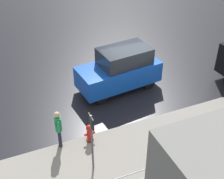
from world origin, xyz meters
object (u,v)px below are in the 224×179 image
object	(u,v)px
moving_hatchback	(120,69)
pedestrian	(58,126)
fire_hydrant	(90,133)
sign_post	(92,135)

from	to	relation	value
moving_hatchback	pedestrian	bearing A→B (deg)	36.42
fire_hydrant	moving_hatchback	bearing A→B (deg)	-131.38
pedestrian	fire_hydrant	bearing A→B (deg)	168.81
pedestrian	sign_post	size ratio (longest dim) A/B	0.68
moving_hatchback	sign_post	xyz separation A→B (m)	(2.98, 4.33, 0.55)
fire_hydrant	sign_post	xyz separation A→B (m)	(0.36, 1.35, 1.18)
moving_hatchback	pedestrian	distance (m)	4.64
moving_hatchback	sign_post	distance (m)	5.29
moving_hatchback	fire_hydrant	xyz separation A→B (m)	(2.62, 2.98, -0.63)
pedestrian	sign_post	distance (m)	1.85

